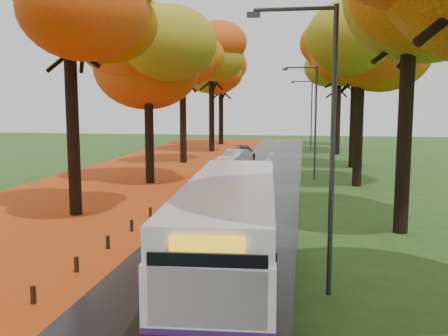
% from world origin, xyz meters
% --- Properties ---
extents(road, '(6.50, 90.00, 0.04)m').
position_xyz_m(road, '(0.00, 25.00, 0.02)').
color(road, black).
rests_on(road, ground).
extents(centre_line, '(0.12, 90.00, 0.01)m').
position_xyz_m(centre_line, '(0.00, 25.00, 0.04)').
color(centre_line, silver).
rests_on(centre_line, road).
extents(leaf_verge, '(12.00, 90.00, 0.02)m').
position_xyz_m(leaf_verge, '(-9.00, 25.00, 0.01)').
color(leaf_verge, maroon).
rests_on(leaf_verge, ground).
extents(leaf_drift, '(0.90, 90.00, 0.01)m').
position_xyz_m(leaf_drift, '(-3.05, 25.00, 0.04)').
color(leaf_drift, '#C15613').
rests_on(leaf_drift, road).
extents(trees_left, '(9.20, 74.00, 13.88)m').
position_xyz_m(trees_left, '(-7.18, 27.06, 9.53)').
color(trees_left, black).
rests_on(trees_left, ground).
extents(trees_right, '(9.30, 74.20, 13.96)m').
position_xyz_m(trees_right, '(7.19, 26.91, 9.69)').
color(trees_right, black).
rests_on(trees_right, ground).
extents(bollard_row, '(0.11, 23.51, 0.52)m').
position_xyz_m(bollard_row, '(-3.70, 4.70, 0.26)').
color(bollard_row, black).
rests_on(bollard_row, ground).
extents(streetlamp_near, '(2.45, 0.18, 8.00)m').
position_xyz_m(streetlamp_near, '(3.95, 8.00, 4.71)').
color(streetlamp_near, '#333538').
rests_on(streetlamp_near, ground).
extents(streetlamp_mid, '(2.45, 0.18, 8.00)m').
position_xyz_m(streetlamp_mid, '(3.95, 30.00, 4.71)').
color(streetlamp_mid, '#333538').
rests_on(streetlamp_mid, ground).
extents(streetlamp_far, '(2.45, 0.18, 8.00)m').
position_xyz_m(streetlamp_far, '(3.95, 52.00, 4.71)').
color(streetlamp_far, '#333538').
rests_on(streetlamp_far, ground).
extents(bus, '(3.42, 11.66, 3.03)m').
position_xyz_m(bus, '(1.28, 8.66, 1.63)').
color(bus, '#4F0C1B').
rests_on(bus, road).
extents(car_white, '(2.84, 4.43, 1.40)m').
position_xyz_m(car_white, '(-2.20, 28.13, 0.74)').
color(car_white, silver).
rests_on(car_white, road).
extents(car_silver, '(2.77, 4.86, 1.52)m').
position_xyz_m(car_silver, '(-2.35, 35.51, 0.80)').
color(car_silver, '#A3A5AB').
rests_on(car_silver, road).
extents(car_dark, '(2.58, 4.17, 1.13)m').
position_xyz_m(car_dark, '(-2.35, 42.99, 0.60)').
color(car_dark, black).
rests_on(car_dark, road).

